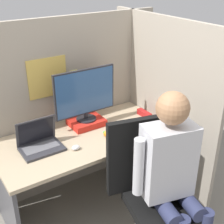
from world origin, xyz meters
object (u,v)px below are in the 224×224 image
paper_box (86,122)px  monitor (85,94)px  laptop (40,143)px  office_chair (152,190)px  person (173,171)px  stapler (144,114)px  carrot_toy (110,137)px

paper_box → monitor: monitor is taller
laptop → office_chair: (0.55, -0.68, -0.22)m
laptop → person: bearing=-55.0°
office_chair → person: (0.04, -0.15, 0.24)m
paper_box → stapler: (0.53, -0.15, -0.00)m
paper_box → laptop: (-0.48, -0.14, 0.02)m
monitor → carrot_toy: size_ratio=3.66×
laptop → monitor: bearing=16.9°
paper_box → carrot_toy: paper_box is taller
stapler → office_chair: size_ratio=0.16×
carrot_toy → person: 0.66m
paper_box → laptop: size_ratio=0.93×
stapler → carrot_toy: size_ratio=1.07×
laptop → carrot_toy: size_ratio=2.04×
monitor → office_chair: bearing=-85.6°
laptop → stapler: (1.01, -0.01, -0.02)m
laptop → stapler: bearing=-0.5°
paper_box → laptop: 0.50m
carrot_toy → office_chair: office_chair is taller
monitor → laptop: size_ratio=1.79×
laptop → person: size_ratio=0.24×
monitor → carrot_toy: 0.42m
laptop → carrot_toy: laptop is taller
carrot_toy → person: person is taller
paper_box → monitor: (-0.00, 0.00, 0.27)m
laptop → carrot_toy: 0.55m
paper_box → person: bearing=-84.2°
carrot_toy → office_chair: size_ratio=0.15×
office_chair → laptop: bearing=128.7°
paper_box → carrot_toy: bearing=-83.3°
carrot_toy → laptop: bearing=161.4°
person → office_chair: bearing=103.8°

